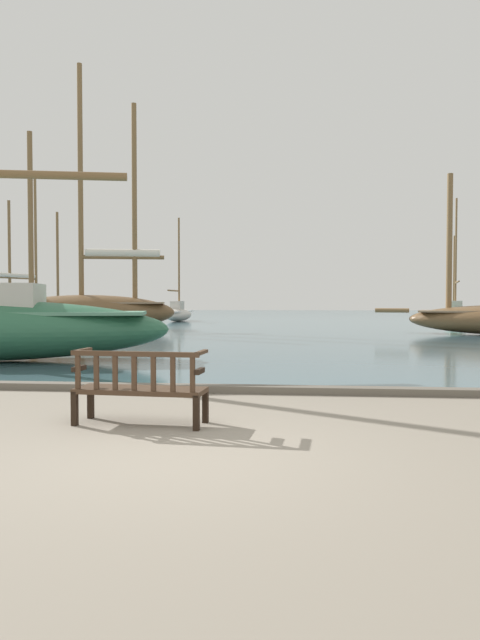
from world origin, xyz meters
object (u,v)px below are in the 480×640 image
Objects in this scene: sailboat_centre_channel at (34,306)px; sailboat_distant_harbor at (455,311)px; sailboat_mid_starboard at (87,306)px; sailboat_outer_starboard at (179,313)px; park_bench at (140,387)px.

sailboat_distant_harbor is at bearing -0.11° from sailboat_centre_channel.
sailboat_mid_starboard reaches higher than sailboat_distant_harbor.
sailboat_outer_starboard is 0.56× the size of sailboat_mid_starboard.
sailboat_mid_starboard is (-22.08, -16.51, 0.50)m from sailboat_distant_harbor.
sailboat_outer_starboard reaches higher than park_bench.
sailboat_centre_channel reaches higher than park_bench.
sailboat_centre_channel is (-32.78, 0.06, 0.37)m from sailboat_distant_harbor.
sailboat_distant_harbor reaches higher than sailboat_outer_starboard.
sailboat_distant_harbor is 32.78m from sailboat_centre_channel.
sailboat_distant_harbor reaches higher than park_bench.
park_bench is at bearing -67.57° from sailboat_mid_starboard.
park_bench is 41.69m from sailboat_centre_channel.
sailboat_mid_starboard is at bearing -98.95° from sailboat_outer_starboard.
sailboat_outer_starboard is at bearing -17.71° from sailboat_centre_channel.
sailboat_outer_starboard is at bearing -168.78° from sailboat_distant_harbor.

